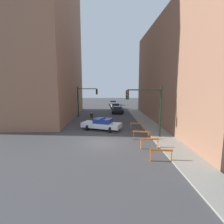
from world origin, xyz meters
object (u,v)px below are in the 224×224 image
Objects in this scene: police_car at (102,124)px; barrier_corner at (137,125)px; barrier_front at (161,153)px; parked_car_far at (113,103)px; barrier_mid at (149,142)px; pedestrian_crossing at (92,117)px; traffic_light_near at (149,104)px; parked_car_mid at (115,106)px; traffic_light_far at (84,97)px; parked_car_near at (118,110)px; barrier_back at (141,134)px.

police_car is 3.17× the size of barrier_corner.
barrier_front is at bearing -88.70° from barrier_corner.
barrier_mid is (1.73, -33.42, -0.06)m from parked_car_far.
barrier_corner is at bearing -154.91° from pedestrian_crossing.
police_car is 3.16× the size of barrier_mid.
traffic_light_near reaches higher than barrier_mid.
parked_car_mid is 0.99× the size of parked_car_far.
barrier_front is at bearing -85.39° from barrier_mid.
barrier_mid is (7.37, -15.63, -2.78)m from traffic_light_far.
police_car is (3.15, -9.08, -2.67)m from traffic_light_far.
pedestrian_crossing is (-4.17, -15.63, 0.19)m from parked_car_mid.
barrier_mid is at bearing -80.11° from parked_car_near.
police_car is 4.01m from pedestrian_crossing.
barrier_corner is at bearing 89.95° from barrier_mid.
parked_car_near is (-2.05, 16.47, -2.86)m from traffic_light_near.
barrier_corner is (1.58, -19.59, -0.06)m from parked_car_mid.
police_car reaches higher than barrier_back.
parked_car_mid is 7.54m from parked_car_far.
barrier_mid is at bearing -82.00° from parked_car_far.
barrier_mid is at bearing 94.61° from barrier_front.
traffic_light_near is 1.03× the size of police_car.
pedestrian_crossing reaches higher than parked_car_far.
traffic_light_far is 15.20m from barrier_back.
parked_car_far reaches higher than barrier_corner.
barrier_back is at bearing -82.20° from parked_car_far.
traffic_light_far is 17.50m from barrier_mid.
barrier_mid is at bearing -101.91° from traffic_light_near.
barrier_corner is (-0.20, 8.83, 0.00)m from barrier_front.
parked_car_far is (-0.34, 13.80, 0.00)m from parked_car_near.
parked_car_near is 6.26m from parked_car_mid.
traffic_light_near reaches higher than barrier_corner.
pedestrian_crossing reaches higher than parked_car_mid.
parked_car_near and parked_car_mid have the same top height.
barrier_mid is at bearing -84.61° from barrier_back.
barrier_front is at bearing 174.62° from pedestrian_crossing.
barrier_back is at bearing -144.17° from traffic_light_near.
traffic_light_near is 1.00× the size of traffic_light_far.
traffic_light_near is 6.41m from barrier_front.
parked_car_far is 2.68× the size of pedestrian_crossing.
pedestrian_crossing reaches higher than barrier_corner.
pedestrian_crossing is at bearing -109.08° from parked_car_near.
parked_car_far is at bearing -40.11° from pedestrian_crossing.
pedestrian_crossing is (-6.40, 7.11, -2.67)m from traffic_light_near.
barrier_corner is at bearing -88.49° from parked_car_mid.
parked_car_mid is 19.66m from barrier_corner.
barrier_back is (7.13, -13.13, -2.78)m from traffic_light_far.
barrier_corner is (7.37, -9.35, -2.78)m from traffic_light_far.
traffic_light_near is 23.02m from parked_car_mid.
traffic_light_near reaches higher than police_car.
police_car is 3.17× the size of barrier_front.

